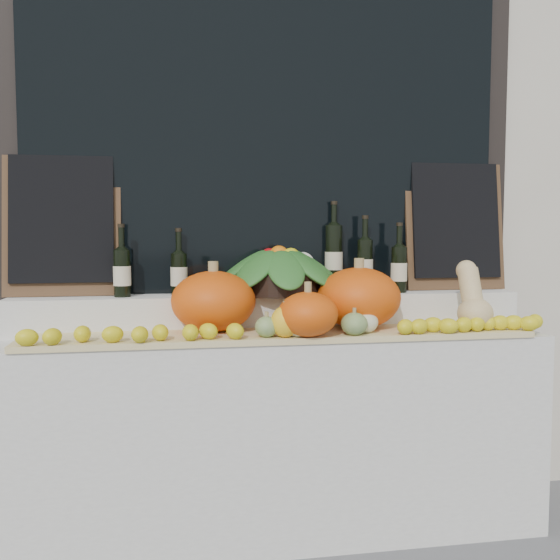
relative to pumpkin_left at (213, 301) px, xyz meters
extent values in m
cube|color=beige|center=(0.28, 0.77, 1.22)|extent=(7.00, 0.90, 4.50)
cube|color=black|center=(0.28, 0.32, 0.87)|extent=(2.40, 0.04, 2.10)
cube|color=black|center=(0.28, 0.29, 0.87)|extent=(2.20, 0.02, 2.00)
cube|color=silver|center=(0.28, 0.05, -0.59)|extent=(2.30, 0.55, 0.88)
cube|color=silver|center=(0.28, 0.20, -0.07)|extent=(2.30, 0.25, 0.16)
cube|color=tan|center=(0.28, -0.08, -0.14)|extent=(2.10, 0.32, 0.02)
ellipsoid|color=#E0520B|center=(0.00, 0.00, 0.00)|extent=(0.41, 0.41, 0.25)
ellipsoid|color=#E0520B|center=(0.63, -0.02, 0.00)|extent=(0.46, 0.46, 0.26)
ellipsoid|color=#E0520B|center=(0.36, -0.20, -0.04)|extent=(0.27, 0.27, 0.18)
ellipsoid|color=#D4B57D|center=(1.11, -0.14, -0.06)|extent=(0.15, 0.15, 0.14)
cylinder|color=#D4B57D|center=(1.11, -0.09, 0.05)|extent=(0.09, 0.14, 0.18)
sphere|color=#D4B57D|center=(1.11, -0.05, 0.12)|extent=(0.09, 0.09, 0.09)
ellipsoid|color=#255B1B|center=(0.55, -0.20, -0.08)|extent=(0.11, 0.11, 0.09)
cylinder|color=#948351|center=(0.55, -0.20, -0.02)|extent=(0.02, 0.02, 0.02)
ellipsoid|color=#255B1B|center=(0.20, -0.18, -0.09)|extent=(0.09, 0.09, 0.08)
cylinder|color=#948351|center=(0.20, -0.18, -0.03)|extent=(0.02, 0.02, 0.02)
ellipsoid|color=beige|center=(0.32, -0.20, -0.09)|extent=(0.09, 0.09, 0.07)
cylinder|color=#948351|center=(0.32, -0.20, -0.04)|extent=(0.02, 0.02, 0.02)
ellipsoid|color=yellow|center=(0.27, -0.20, -0.06)|extent=(0.11, 0.11, 0.12)
cylinder|color=#948351|center=(0.27, -0.20, 0.01)|extent=(0.02, 0.02, 0.02)
ellipsoid|color=beige|center=(0.62, -0.15, -0.08)|extent=(0.11, 0.11, 0.09)
cylinder|color=#948351|center=(0.62, -0.15, -0.03)|extent=(0.02, 0.02, 0.02)
cylinder|color=black|center=(0.31, 0.18, 0.06)|extent=(0.40, 0.40, 0.10)
cylinder|color=black|center=(-0.38, 0.17, 0.11)|extent=(0.07, 0.07, 0.20)
cylinder|color=black|center=(-0.38, 0.17, 0.26)|extent=(0.03, 0.03, 0.10)
cylinder|color=beige|center=(-0.38, 0.17, 0.10)|extent=(0.08, 0.08, 0.08)
cylinder|color=black|center=(-0.38, 0.17, 0.32)|extent=(0.03, 0.03, 0.02)
cylinder|color=black|center=(-0.14, 0.23, 0.10)|extent=(0.07, 0.07, 0.19)
cylinder|color=black|center=(-0.14, 0.23, 0.24)|extent=(0.03, 0.03, 0.10)
cylinder|color=beige|center=(-0.14, 0.23, 0.09)|extent=(0.08, 0.08, 0.08)
cylinder|color=black|center=(-0.14, 0.23, 0.30)|extent=(0.03, 0.03, 0.02)
cylinder|color=black|center=(0.58, 0.25, 0.16)|extent=(0.08, 0.08, 0.31)
cylinder|color=black|center=(0.58, 0.25, 0.37)|extent=(0.03, 0.03, 0.10)
cylinder|color=beige|center=(0.58, 0.25, 0.15)|extent=(0.08, 0.08, 0.08)
cylinder|color=black|center=(0.58, 0.25, 0.43)|extent=(0.03, 0.03, 0.02)
cylinder|color=black|center=(0.72, 0.20, 0.13)|extent=(0.07, 0.07, 0.24)
cylinder|color=black|center=(0.72, 0.20, 0.30)|extent=(0.03, 0.03, 0.10)
cylinder|color=beige|center=(0.72, 0.20, 0.12)|extent=(0.08, 0.08, 0.08)
cylinder|color=black|center=(0.72, 0.20, 0.36)|extent=(0.03, 0.03, 0.02)
cylinder|color=black|center=(0.88, 0.16, 0.11)|extent=(0.07, 0.07, 0.21)
cylinder|color=black|center=(0.88, 0.16, 0.27)|extent=(0.03, 0.03, 0.10)
cylinder|color=beige|center=(0.88, 0.16, 0.10)|extent=(0.08, 0.08, 0.08)
cylinder|color=black|center=(0.88, 0.16, 0.33)|extent=(0.03, 0.03, 0.02)
cube|color=#4C331E|center=(-0.64, 0.27, 0.32)|extent=(0.50, 0.10, 0.62)
cube|color=black|center=(-0.64, 0.25, 0.35)|extent=(0.44, 0.09, 0.56)
cube|color=#4C331E|center=(1.20, 0.27, 0.32)|extent=(0.50, 0.10, 0.62)
cube|color=black|center=(1.20, 0.25, 0.35)|extent=(0.44, 0.09, 0.56)
camera|label=1|loc=(-0.17, -2.60, 0.29)|focal=40.00mm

